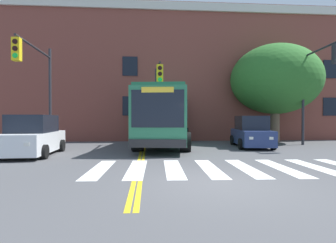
{
  "coord_description": "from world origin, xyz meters",
  "views": [
    {
      "loc": [
        -1.82,
        -6.6,
        1.67
      ],
      "look_at": [
        -0.68,
        8.91,
        1.5
      ],
      "focal_mm": 28.0,
      "sensor_mm": 36.0,
      "label": 1
    }
  ],
  "objects_px": {
    "city_bus": "(166,116)",
    "street_tree_curbside_large": "(275,80)",
    "car_white_near_lane": "(33,137)",
    "traffic_light_far_corner": "(38,76)",
    "traffic_light_near_corner": "(315,78)",
    "car_navy_far_lane": "(251,133)",
    "traffic_light_overhead": "(158,90)"
  },
  "relations": [
    {
      "from": "city_bus",
      "to": "street_tree_curbside_large",
      "type": "height_order",
      "value": "street_tree_curbside_large"
    },
    {
      "from": "car_white_near_lane",
      "to": "traffic_light_far_corner",
      "type": "height_order",
      "value": "traffic_light_far_corner"
    },
    {
      "from": "traffic_light_near_corner",
      "to": "traffic_light_far_corner",
      "type": "height_order",
      "value": "traffic_light_near_corner"
    },
    {
      "from": "car_navy_far_lane",
      "to": "street_tree_curbside_large",
      "type": "relative_size",
      "value": 0.55
    },
    {
      "from": "car_white_near_lane",
      "to": "traffic_light_far_corner",
      "type": "relative_size",
      "value": 0.73
    },
    {
      "from": "city_bus",
      "to": "traffic_light_far_corner",
      "type": "bearing_deg",
      "value": -161.98
    },
    {
      "from": "traffic_light_near_corner",
      "to": "traffic_light_overhead",
      "type": "relative_size",
      "value": 1.2
    },
    {
      "from": "car_navy_far_lane",
      "to": "traffic_light_overhead",
      "type": "height_order",
      "value": "traffic_light_overhead"
    },
    {
      "from": "traffic_light_near_corner",
      "to": "street_tree_curbside_large",
      "type": "xyz_separation_m",
      "value": [
        -0.72,
        3.4,
        0.43
      ]
    },
    {
      "from": "city_bus",
      "to": "car_navy_far_lane",
      "type": "relative_size",
      "value": 2.61
    },
    {
      "from": "car_navy_far_lane",
      "to": "street_tree_curbside_large",
      "type": "xyz_separation_m",
      "value": [
        2.97,
        3.08,
        3.61
      ]
    },
    {
      "from": "city_bus",
      "to": "traffic_light_far_corner",
      "type": "xyz_separation_m",
      "value": [
        -6.86,
        -2.23,
        2.1
      ]
    },
    {
      "from": "city_bus",
      "to": "traffic_light_overhead",
      "type": "height_order",
      "value": "traffic_light_overhead"
    },
    {
      "from": "city_bus",
      "to": "street_tree_curbside_large",
      "type": "relative_size",
      "value": 1.44
    },
    {
      "from": "city_bus",
      "to": "street_tree_curbside_large",
      "type": "xyz_separation_m",
      "value": [
        7.89,
        1.5,
        2.63
      ]
    },
    {
      "from": "car_white_near_lane",
      "to": "street_tree_curbside_large",
      "type": "bearing_deg",
      "value": 21.61
    },
    {
      "from": "traffic_light_near_corner",
      "to": "street_tree_curbside_large",
      "type": "relative_size",
      "value": 0.77
    },
    {
      "from": "city_bus",
      "to": "car_white_near_lane",
      "type": "distance_m",
      "value": 7.63
    },
    {
      "from": "traffic_light_near_corner",
      "to": "traffic_light_far_corner",
      "type": "relative_size",
      "value": 1.02
    },
    {
      "from": "street_tree_curbside_large",
      "to": "traffic_light_overhead",
      "type": "bearing_deg",
      "value": -164.39
    },
    {
      "from": "city_bus",
      "to": "traffic_light_near_corner",
      "type": "relative_size",
      "value": 1.86
    },
    {
      "from": "street_tree_curbside_large",
      "to": "traffic_light_far_corner",
      "type": "bearing_deg",
      "value": -165.8
    },
    {
      "from": "car_navy_far_lane",
      "to": "traffic_light_overhead",
      "type": "xyz_separation_m",
      "value": [
        -5.46,
        0.72,
        2.54
      ]
    },
    {
      "from": "car_white_near_lane",
      "to": "traffic_light_near_corner",
      "type": "xyz_separation_m",
      "value": [
        14.94,
        2.24,
        3.17
      ]
    },
    {
      "from": "traffic_light_far_corner",
      "to": "traffic_light_overhead",
      "type": "relative_size",
      "value": 1.18
    },
    {
      "from": "city_bus",
      "to": "traffic_light_overhead",
      "type": "xyz_separation_m",
      "value": [
        -0.54,
        -0.85,
        1.57
      ]
    },
    {
      "from": "city_bus",
      "to": "traffic_light_near_corner",
      "type": "xyz_separation_m",
      "value": [
        8.61,
        -1.9,
        2.2
      ]
    },
    {
      "from": "city_bus",
      "to": "traffic_light_far_corner",
      "type": "distance_m",
      "value": 7.51
    },
    {
      "from": "city_bus",
      "to": "car_white_near_lane",
      "type": "xyz_separation_m",
      "value": [
        -6.33,
        -4.13,
        -0.96
      ]
    },
    {
      "from": "car_navy_far_lane",
      "to": "traffic_light_far_corner",
      "type": "relative_size",
      "value": 0.72
    },
    {
      "from": "traffic_light_far_corner",
      "to": "street_tree_curbside_large",
      "type": "xyz_separation_m",
      "value": [
        14.75,
        3.73,
        0.54
      ]
    },
    {
      "from": "traffic_light_overhead",
      "to": "street_tree_curbside_large",
      "type": "relative_size",
      "value": 0.65
    }
  ]
}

